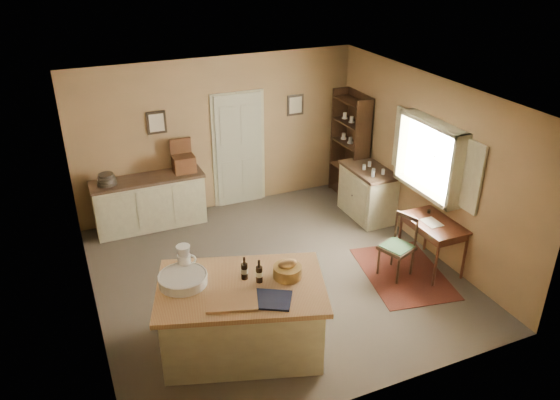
# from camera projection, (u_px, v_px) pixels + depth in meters

# --- Properties ---
(ground) EXTENTS (5.00, 5.00, 0.00)m
(ground) POSITION_uv_depth(u_px,v_px,m) (275.00, 275.00, 8.00)
(ground) COLOR #61554A
(ground) RESTS_ON ground
(wall_back) EXTENTS (5.00, 0.10, 2.70)m
(wall_back) POSITION_uv_depth(u_px,v_px,m) (219.00, 135.00, 9.45)
(wall_back) COLOR #9B774F
(wall_back) RESTS_ON ground
(wall_front) EXTENTS (5.00, 0.10, 2.70)m
(wall_front) POSITION_uv_depth(u_px,v_px,m) (374.00, 293.00, 5.35)
(wall_front) COLOR #9B774F
(wall_front) RESTS_ON ground
(wall_left) EXTENTS (0.10, 5.00, 2.70)m
(wall_left) POSITION_uv_depth(u_px,v_px,m) (82.00, 228.00, 6.51)
(wall_left) COLOR #9B774F
(wall_left) RESTS_ON ground
(wall_right) EXTENTS (0.10, 5.00, 2.70)m
(wall_right) POSITION_uv_depth(u_px,v_px,m) (426.00, 164.00, 8.29)
(wall_right) COLOR #9B774F
(wall_right) RESTS_ON ground
(ceiling) EXTENTS (5.00, 5.00, 0.00)m
(ceiling) POSITION_uv_depth(u_px,v_px,m) (275.00, 95.00, 6.80)
(ceiling) COLOR silver
(ceiling) RESTS_ON wall_back
(door) EXTENTS (0.97, 0.06, 2.11)m
(door) POSITION_uv_depth(u_px,v_px,m) (239.00, 149.00, 9.68)
(door) COLOR #AFAC91
(door) RESTS_ON ground
(framed_prints) EXTENTS (2.82, 0.02, 0.38)m
(framed_prints) POSITION_uv_depth(u_px,v_px,m) (229.00, 113.00, 9.34)
(framed_prints) COLOR black
(framed_prints) RESTS_ON ground
(window) EXTENTS (0.25, 1.99, 1.12)m
(window) POSITION_uv_depth(u_px,v_px,m) (432.00, 157.00, 8.01)
(window) COLOR beige
(window) RESTS_ON ground
(work_island) EXTENTS (2.21, 1.78, 1.20)m
(work_island) POSITION_uv_depth(u_px,v_px,m) (241.00, 315.00, 6.42)
(work_island) COLOR beige
(work_island) RESTS_ON ground
(sideboard) EXTENTS (1.84, 0.52, 1.18)m
(sideboard) POSITION_uv_depth(u_px,v_px,m) (150.00, 201.00, 9.12)
(sideboard) COLOR beige
(sideboard) RESTS_ON ground
(rug) EXTENTS (1.37, 1.77, 0.01)m
(rug) POSITION_uv_depth(u_px,v_px,m) (403.00, 273.00, 8.04)
(rug) COLOR #542617
(rug) RESTS_ON ground
(writing_desk) EXTENTS (0.58, 0.95, 0.82)m
(writing_desk) POSITION_uv_depth(u_px,v_px,m) (434.00, 228.00, 7.91)
(writing_desk) COLOR #3A1C11
(writing_desk) RESTS_ON ground
(desk_chair) EXTENTS (0.54, 0.54, 0.90)m
(desk_chair) POSITION_uv_depth(u_px,v_px,m) (397.00, 248.00, 7.82)
(desk_chair) COLOR black
(desk_chair) RESTS_ON ground
(right_cabinet) EXTENTS (0.60, 1.08, 0.99)m
(right_cabinet) POSITION_uv_depth(u_px,v_px,m) (367.00, 192.00, 9.47)
(right_cabinet) COLOR beige
(right_cabinet) RESTS_ON ground
(shelving_unit) EXTENTS (0.34, 0.89, 1.98)m
(shelving_unit) POSITION_uv_depth(u_px,v_px,m) (352.00, 146.00, 9.99)
(shelving_unit) COLOR black
(shelving_unit) RESTS_ON ground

